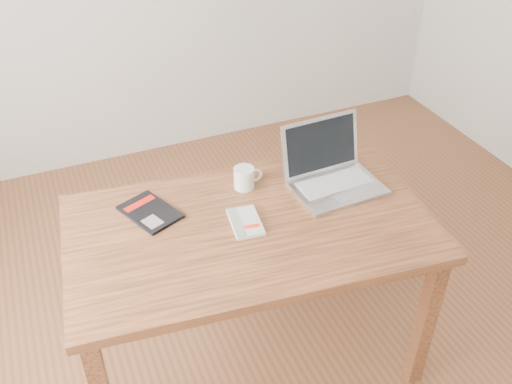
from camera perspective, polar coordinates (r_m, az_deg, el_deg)
name	(u,v)px	position (r m, az deg, el deg)	size (l,w,h in m)	color
room	(301,85)	(1.82, 4.48, 10.59)	(4.04, 4.04, 2.70)	brown
desk	(250,242)	(2.24, -0.58, -5.04)	(1.47, 0.94, 0.75)	brown
white_guidebook	(245,222)	(2.19, -1.06, -3.03)	(0.13, 0.20, 0.02)	beige
black_guidebook	(150,212)	(2.27, -10.56, -1.97)	(0.24, 0.28, 0.01)	black
laptop	(332,172)	(2.40, 7.56, 1.95)	(0.37, 0.33, 0.25)	silver
coffee_mug	(245,177)	(2.36, -1.14, 1.48)	(0.12, 0.09, 0.09)	white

